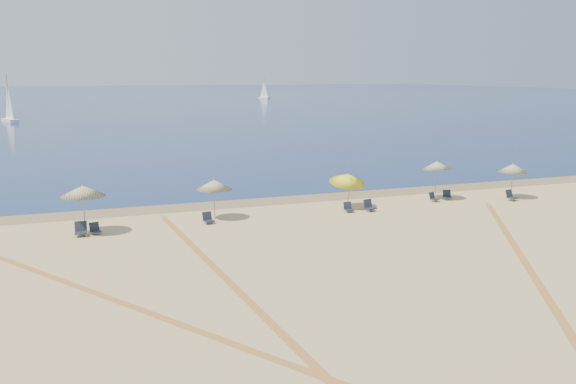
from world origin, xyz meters
The scene contains 19 objects.
ground centered at (0.00, 0.00, 0.00)m, with size 160.00×160.00×0.00m, color tan.
ocean centered at (0.00, 225.00, 0.01)m, with size 500.00×500.00×0.00m, color #0C2151.
wet_sand centered at (0.00, 24.00, 0.00)m, with size 500.00×500.00×0.00m, color olive.
umbrella_1 centered at (-11.58, 19.19, 2.26)m, with size 2.30×2.30×2.60m.
umbrella_2 centered at (-4.45, 20.08, 2.00)m, with size 2.04×2.04×2.34m.
umbrella_3 centered at (3.95, 20.11, 1.88)m, with size 2.24×2.31×2.43m.
umbrella_4 centered at (10.69, 20.68, 2.26)m, with size 2.04×2.09×2.64m.
umbrella_5 centered at (15.61, 19.18, 2.04)m, with size 1.97×1.97×2.38m.
chair_1 centered at (-11.80, 18.76, 0.32)m, with size 0.65×0.75×0.74m.
chair_2 centered at (-11.11, 18.86, 0.27)m, with size 0.61×0.68×0.61m.
chair_3 centered at (-5.05, 19.16, 0.28)m, with size 0.62×0.70×0.64m.
chair_4 centered at (3.55, 19.11, 0.26)m, with size 0.52×0.60×0.60m.
chair_5 centered at (4.88, 18.97, 0.30)m, with size 0.69×0.77×0.69m.
chair_6 centered at (10.15, 20.09, 0.26)m, with size 0.66×0.71×0.59m.
chair_7 centered at (11.32, 20.24, 0.28)m, with size 0.67×0.74×0.64m.
chair_8 centered at (15.12, 18.62, 0.30)m, with size 0.70×0.78×0.69m.
sailboat_0 centered at (-20.30, 102.40, 2.44)m, with size 3.10×5.57×8.07m.
sailboat_1 centered at (51.37, 182.92, 2.13)m, with size 2.96×4.83×7.05m.
tire_tracks centered at (-3.94, 7.60, 0.00)m, with size 56.08×42.21×0.00m.
Camera 1 is at (-12.52, -14.16, 8.24)m, focal length 38.98 mm.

